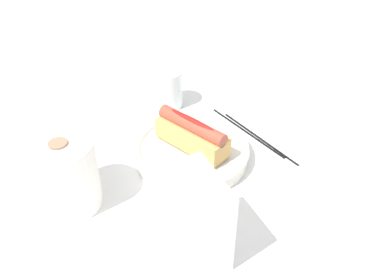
# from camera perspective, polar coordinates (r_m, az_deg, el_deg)

# --- Properties ---
(ground_plane) EXTENTS (2.40, 2.40, 0.00)m
(ground_plane) POSITION_cam_1_polar(r_m,az_deg,el_deg) (0.83, -0.45, -4.07)
(ground_plane) COLOR white
(serving_bowl) EXTENTS (0.23, 0.23, 0.03)m
(serving_bowl) POSITION_cam_1_polar(r_m,az_deg,el_deg) (0.84, -0.00, -1.94)
(serving_bowl) COLOR silver
(serving_bowl) RESTS_ON ground_plane
(hotdog_front) EXTENTS (0.16, 0.10, 0.06)m
(hotdog_front) POSITION_cam_1_polar(r_m,az_deg,el_deg) (0.81, -0.00, 0.44)
(hotdog_front) COLOR tan
(hotdog_front) RESTS_ON serving_bowl
(water_glass) EXTENTS (0.07, 0.07, 0.09)m
(water_glass) POSITION_cam_1_polar(r_m,az_deg,el_deg) (0.99, -3.23, 6.26)
(water_glass) COLOR white
(water_glass) RESTS_ON ground_plane
(paper_towel_roll) EXTENTS (0.11, 0.11, 0.13)m
(paper_towel_roll) POSITION_cam_1_polar(r_m,az_deg,el_deg) (0.75, -16.57, -4.86)
(paper_towel_roll) COLOR white
(paper_towel_roll) RESTS_ON ground_plane
(napkin_box) EXTENTS (0.11, 0.05, 0.15)m
(napkin_box) POSITION_cam_1_polar(r_m,az_deg,el_deg) (0.64, 1.59, -10.56)
(napkin_box) COLOR white
(napkin_box) RESTS_ON ground_plane
(chopstick_near) EXTENTS (0.22, 0.04, 0.01)m
(chopstick_near) POSITION_cam_1_polar(r_m,az_deg,el_deg) (0.92, 7.34, 0.72)
(chopstick_near) COLOR black
(chopstick_near) RESTS_ON ground_plane
(chopstick_far) EXTENTS (0.22, 0.04, 0.01)m
(chopstick_far) POSITION_cam_1_polar(r_m,az_deg,el_deg) (0.91, 9.02, -0.05)
(chopstick_far) COLOR black
(chopstick_far) RESTS_ON ground_plane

